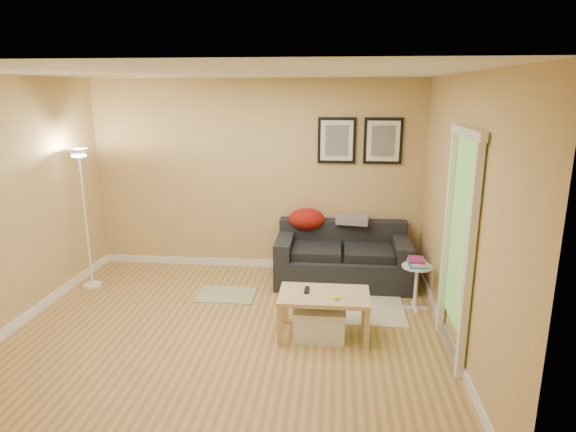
# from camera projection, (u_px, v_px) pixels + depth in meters

# --- Properties ---
(floor) EXTENTS (4.50, 4.50, 0.00)m
(floor) POSITION_uv_depth(u_px,v_px,m) (227.00, 333.00, 5.08)
(floor) COLOR #B08D4B
(floor) RESTS_ON ground
(ceiling) EXTENTS (4.50, 4.50, 0.00)m
(ceiling) POSITION_uv_depth(u_px,v_px,m) (218.00, 72.00, 4.43)
(ceiling) COLOR white
(ceiling) RESTS_ON wall_back
(wall_back) EXTENTS (4.50, 0.00, 4.50)m
(wall_back) POSITION_uv_depth(u_px,v_px,m) (256.00, 176.00, 6.68)
(wall_back) COLOR tan
(wall_back) RESTS_ON ground
(wall_front) EXTENTS (4.50, 0.00, 4.50)m
(wall_front) POSITION_uv_depth(u_px,v_px,m) (144.00, 294.00, 2.83)
(wall_front) COLOR tan
(wall_front) RESTS_ON ground
(wall_left) EXTENTS (0.00, 4.00, 4.00)m
(wall_left) POSITION_uv_depth(u_px,v_px,m) (6.00, 206.00, 4.97)
(wall_left) COLOR tan
(wall_left) RESTS_ON ground
(wall_right) EXTENTS (0.00, 4.00, 4.00)m
(wall_right) POSITION_uv_depth(u_px,v_px,m) (461.00, 217.00, 4.53)
(wall_right) COLOR tan
(wall_right) RESTS_ON ground
(baseboard_back) EXTENTS (4.50, 0.02, 0.10)m
(baseboard_back) POSITION_uv_depth(u_px,v_px,m) (258.00, 263.00, 6.98)
(baseboard_back) COLOR white
(baseboard_back) RESTS_ON ground
(baseboard_left) EXTENTS (0.02, 4.00, 0.10)m
(baseboard_left) POSITION_uv_depth(u_px,v_px,m) (23.00, 319.00, 5.28)
(baseboard_left) COLOR white
(baseboard_left) RESTS_ON ground
(baseboard_right) EXTENTS (0.02, 4.00, 0.10)m
(baseboard_right) POSITION_uv_depth(u_px,v_px,m) (449.00, 339.00, 4.85)
(baseboard_right) COLOR white
(baseboard_right) RESTS_ON ground
(sofa) EXTENTS (1.70, 0.90, 0.75)m
(sofa) POSITION_uv_depth(u_px,v_px,m) (342.00, 255.00, 6.34)
(sofa) COLOR black
(sofa) RESTS_ON ground
(red_throw) EXTENTS (0.48, 0.36, 0.28)m
(red_throw) POSITION_uv_depth(u_px,v_px,m) (307.00, 219.00, 6.55)
(red_throw) COLOR #9A1C0E
(red_throw) RESTS_ON sofa
(plaid_throw) EXTENTS (0.45, 0.32, 0.10)m
(plaid_throw) POSITION_uv_depth(u_px,v_px,m) (352.00, 220.00, 6.48)
(plaid_throw) COLOR tan
(plaid_throw) RESTS_ON sofa
(framed_print_left) EXTENTS (0.50, 0.04, 0.60)m
(framed_print_left) POSITION_uv_depth(u_px,v_px,m) (337.00, 140.00, 6.43)
(framed_print_left) COLOR black
(framed_print_left) RESTS_ON wall_back
(framed_print_right) EXTENTS (0.50, 0.04, 0.60)m
(framed_print_right) POSITION_uv_depth(u_px,v_px,m) (383.00, 141.00, 6.37)
(framed_print_right) COLOR black
(framed_print_right) RESTS_ON wall_back
(area_rug) EXTENTS (1.25, 0.85, 0.01)m
(area_rug) POSITION_uv_depth(u_px,v_px,m) (349.00, 308.00, 5.64)
(area_rug) COLOR beige
(area_rug) RESTS_ON ground
(green_runner) EXTENTS (0.70, 0.50, 0.01)m
(green_runner) POSITION_uv_depth(u_px,v_px,m) (226.00, 295.00, 6.01)
(green_runner) COLOR #668C4C
(green_runner) RESTS_ON ground
(coffee_table) EXTENTS (0.94, 0.61, 0.46)m
(coffee_table) POSITION_uv_depth(u_px,v_px,m) (324.00, 315.00, 4.98)
(coffee_table) COLOR tan
(coffee_table) RESTS_ON ground
(remote_control) EXTENTS (0.05, 0.16, 0.02)m
(remote_control) POSITION_uv_depth(u_px,v_px,m) (307.00, 290.00, 4.99)
(remote_control) COLOR black
(remote_control) RESTS_ON coffee_table
(tape_roll) EXTENTS (0.07, 0.07, 0.03)m
(tape_roll) POSITION_uv_depth(u_px,v_px,m) (336.00, 298.00, 4.79)
(tape_roll) COLOR yellow
(tape_roll) RESTS_ON coffee_table
(storage_bin) EXTENTS (0.53, 0.39, 0.32)m
(storage_bin) POSITION_uv_depth(u_px,v_px,m) (319.00, 322.00, 4.96)
(storage_bin) COLOR white
(storage_bin) RESTS_ON ground
(side_table) EXTENTS (0.34, 0.34, 0.52)m
(side_table) POSITION_uv_depth(u_px,v_px,m) (416.00, 287.00, 5.58)
(side_table) COLOR white
(side_table) RESTS_ON ground
(book_stack) EXTENTS (0.24, 0.29, 0.08)m
(book_stack) POSITION_uv_depth(u_px,v_px,m) (417.00, 262.00, 5.51)
(book_stack) COLOR teal
(book_stack) RESTS_ON side_table
(floor_lamp) EXTENTS (0.23, 0.23, 1.77)m
(floor_lamp) POSITION_uv_depth(u_px,v_px,m) (86.00, 223.00, 6.09)
(floor_lamp) COLOR white
(floor_lamp) RESTS_ON ground
(doorway) EXTENTS (0.12, 1.01, 2.13)m
(doorway) POSITION_uv_depth(u_px,v_px,m) (457.00, 250.00, 4.46)
(doorway) COLOR white
(doorway) RESTS_ON ground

